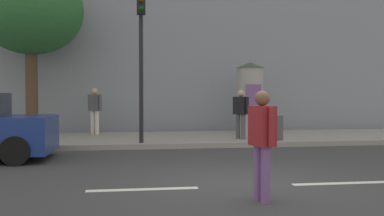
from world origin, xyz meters
TOP-DOWN VIEW (x-y plane):
  - ground_plane at (0.00, 0.00)m, footprint 80.00×80.00m
  - sidewalk_curb at (0.00, 7.00)m, footprint 36.00×4.00m
  - lane_markings at (-0.00, 0.00)m, footprint 25.80×0.16m
  - traffic_light at (-1.62, 5.24)m, footprint 0.24×0.45m
  - poster_column at (2.30, 7.94)m, footprint 1.00×1.00m
  - street_tree at (-5.17, 7.90)m, footprint 3.41×3.41m
  - pedestrian_in_red_top at (-0.02, -1.01)m, footprint 0.45×0.56m
  - pedestrian_in_dark_shirt at (-3.16, 8.26)m, footprint 0.49×0.45m
  - pedestrian_with_backpack at (1.45, 5.96)m, footprint 0.44×0.57m

SIDE VIEW (x-z plane):
  - ground_plane at x=0.00m, z-range 0.00..0.00m
  - lane_markings at x=0.00m, z-range 0.00..0.01m
  - sidewalk_curb at x=0.00m, z-range 0.00..0.15m
  - pedestrian_in_red_top at x=-0.02m, z-range 0.14..1.73m
  - pedestrian_with_backpack at x=1.45m, z-range 0.28..1.80m
  - pedestrian_in_dark_shirt at x=-3.16m, z-range 0.28..1.88m
  - poster_column at x=2.30m, z-range 0.17..2.70m
  - traffic_light at x=-1.62m, z-range 0.90..5.26m
  - street_tree at x=-5.17m, z-range 1.47..7.07m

